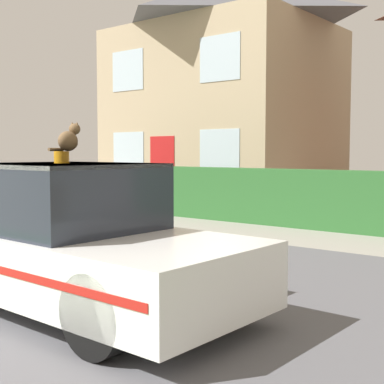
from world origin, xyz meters
TOP-DOWN VIEW (x-y plane):
  - road_strip at (0.00, 3.92)m, footprint 28.00×6.36m
  - garden_hedge at (1.04, 9.32)m, footprint 15.36×0.50m
  - police_car at (0.99, 2.48)m, footprint 4.04×1.76m
  - cat at (1.12, 2.39)m, footprint 0.20×0.34m
  - house_left at (-5.53, 14.30)m, footprint 7.09×5.95m

SIDE VIEW (x-z plane):
  - road_strip at x=0.00m, z-range 0.00..0.01m
  - garden_hedge at x=1.04m, z-range 0.00..1.24m
  - police_car at x=0.99m, z-range -0.11..1.49m
  - cat at x=1.12m, z-range 1.58..1.87m
  - house_left at x=-5.53m, z-range 0.07..7.56m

